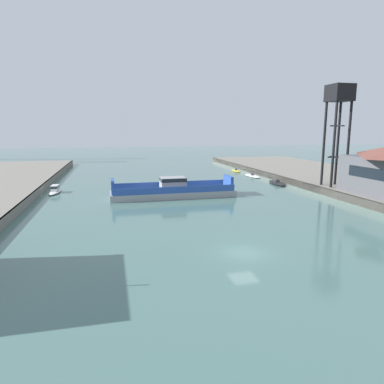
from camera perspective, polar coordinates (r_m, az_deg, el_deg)
The scene contains 7 objects.
ground_plane at distance 32.48m, azimuth 8.71°, elevation -10.04°, with size 400.00×400.00×0.00m, color #476B66.
chain_ferry at distance 57.89m, azimuth -3.23°, elevation 0.21°, with size 20.97×5.98×3.35m.
moored_boat_near_left at distance 84.14m, azimuth 10.08°, elevation 2.69°, with size 2.32×7.43×0.86m.
moored_boat_near_right at distance 73.79m, azimuth 14.11°, elevation 1.51°, with size 3.49×7.94×0.99m.
moored_boat_mid_left at distance 66.32m, azimuth -22.03°, elevation 0.32°, with size 2.08×6.03×1.39m.
moored_boat_mid_right at distance 93.38m, azimuth 7.39°, elevation 3.53°, with size 1.57×4.99×0.88m.
crane_tower at distance 66.01m, azimuth 23.42°, elevation 13.25°, with size 3.71×3.71×17.67m.
Camera 1 is at (-11.66, -28.13, 11.30)m, focal length 31.79 mm.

